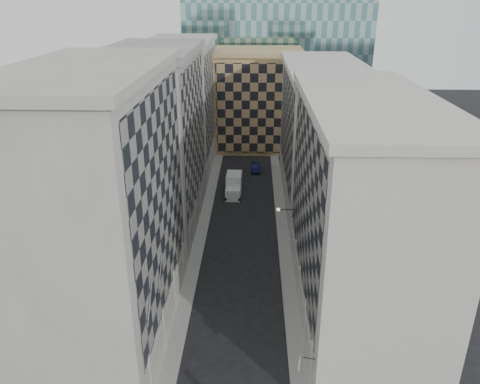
# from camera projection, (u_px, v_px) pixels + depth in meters

# --- Properties ---
(sidewalk_west) EXTENTS (1.50, 100.00, 0.15)m
(sidewalk_west) POSITION_uv_depth(u_px,v_px,m) (202.00, 232.00, 60.36)
(sidewalk_west) COLOR gray
(sidewalk_west) RESTS_ON ground
(sidewalk_east) EXTENTS (1.50, 100.00, 0.15)m
(sidewalk_east) POSITION_uv_depth(u_px,v_px,m) (283.00, 233.00, 60.05)
(sidewalk_east) COLOR gray
(sidewalk_east) RESTS_ON ground
(bldg_left_a) EXTENTS (10.80, 22.80, 23.70)m
(bldg_left_a) POSITION_uv_depth(u_px,v_px,m) (104.00, 212.00, 38.46)
(bldg_left_a) COLOR #A19D90
(bldg_left_a) RESTS_ON ground
(bldg_left_b) EXTENTS (10.80, 22.80, 22.70)m
(bldg_left_b) POSITION_uv_depth(u_px,v_px,m) (157.00, 141.00, 58.89)
(bldg_left_b) COLOR gray
(bldg_left_b) RESTS_ON ground
(bldg_left_c) EXTENTS (10.80, 22.80, 21.70)m
(bldg_left_c) POSITION_uv_depth(u_px,v_px,m) (182.00, 106.00, 79.32)
(bldg_left_c) COLOR #A19D90
(bldg_left_c) RESTS_ON ground
(bldg_right_a) EXTENTS (10.80, 26.80, 20.70)m
(bldg_right_a) POSITION_uv_depth(u_px,v_px,m) (358.00, 211.00, 42.08)
(bldg_right_a) COLOR beige
(bldg_right_a) RESTS_ON ground
(bldg_right_b) EXTENTS (10.80, 28.80, 19.70)m
(bldg_right_b) POSITION_uv_depth(u_px,v_px,m) (320.00, 134.00, 67.10)
(bldg_right_b) COLOR beige
(bldg_right_b) RESTS_ON ground
(tan_block) EXTENTS (16.80, 14.80, 18.80)m
(tan_block) POSITION_uv_depth(u_px,v_px,m) (258.00, 99.00, 91.35)
(tan_block) COLOR tan
(tan_block) RESTS_ON ground
(church_tower) EXTENTS (7.20, 7.20, 51.50)m
(church_tower) POSITION_uv_depth(u_px,v_px,m) (249.00, 1.00, 97.53)
(church_tower) COLOR #2F2924
(church_tower) RESTS_ON ground
(flagpoles_left) EXTENTS (0.10, 6.33, 2.33)m
(flagpoles_left) POSITION_uv_depth(u_px,v_px,m) (155.00, 287.00, 35.21)
(flagpoles_left) COLOR gray
(flagpoles_left) RESTS_ON ground
(bracket_lamp) EXTENTS (1.98, 0.36, 0.36)m
(bracket_lamp) POSITION_uv_depth(u_px,v_px,m) (280.00, 209.00, 52.16)
(bracket_lamp) COLOR black
(bracket_lamp) RESTS_ON ground
(box_truck) EXTENTS (2.41, 5.67, 3.08)m
(box_truck) POSITION_uv_depth(u_px,v_px,m) (234.00, 186.00, 71.33)
(box_truck) COLOR silver
(box_truck) RESTS_ON ground
(dark_car) EXTENTS (1.55, 4.14, 1.35)m
(dark_car) POSITION_uv_depth(u_px,v_px,m) (256.00, 167.00, 81.02)
(dark_car) COLOR black
(dark_car) RESTS_ON ground
(shop_sign) EXTENTS (1.26, 0.79, 0.88)m
(shop_sign) POSITION_uv_depth(u_px,v_px,m) (300.00, 363.00, 33.75)
(shop_sign) COLOR black
(shop_sign) RESTS_ON ground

